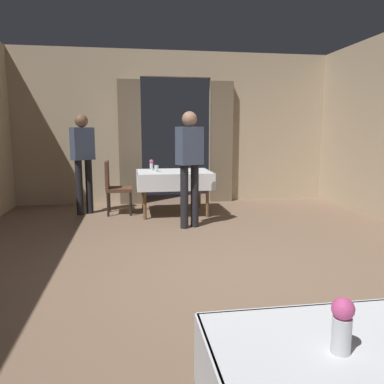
% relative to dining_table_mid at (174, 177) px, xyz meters
% --- Properties ---
extents(ground, '(10.08, 10.08, 0.00)m').
position_rel_dining_table_mid_xyz_m(ground, '(0.18, -2.99, -0.65)').
color(ground, '#7A604C').
extents(wall_back, '(6.40, 0.27, 3.00)m').
position_rel_dining_table_mid_xyz_m(wall_back, '(0.18, 1.19, 0.85)').
color(wall_back, tan).
rests_on(wall_back, ground).
extents(dining_table_mid, '(1.28, 1.02, 0.75)m').
position_rel_dining_table_mid_xyz_m(dining_table_mid, '(0.00, 0.00, 0.00)').
color(dining_table_mid, brown).
rests_on(dining_table_mid, ground).
extents(chair_mid_left, '(0.44, 0.44, 0.93)m').
position_rel_dining_table_mid_xyz_m(chair_mid_left, '(-1.03, 0.12, -0.14)').
color(chair_mid_left, black).
rests_on(chair_mid_left, ground).
extents(flower_vase_near, '(0.07, 0.07, 0.18)m').
position_rel_dining_table_mid_xyz_m(flower_vase_near, '(-0.09, -5.55, 0.19)').
color(flower_vase_near, silver).
rests_on(flower_vase_near, dining_table_near).
extents(flower_vase_mid, '(0.07, 0.07, 0.19)m').
position_rel_dining_table_mid_xyz_m(flower_vase_mid, '(-0.37, 0.22, 0.20)').
color(flower_vase_mid, silver).
rests_on(flower_vase_mid, dining_table_mid).
extents(glass_mid_b, '(0.07, 0.07, 0.09)m').
position_rel_dining_table_mid_xyz_m(glass_mid_b, '(0.40, 0.12, 0.14)').
color(glass_mid_b, silver).
rests_on(glass_mid_b, dining_table_mid).
extents(glass_mid_c, '(0.08, 0.08, 0.11)m').
position_rel_dining_table_mid_xyz_m(glass_mid_c, '(0.15, -0.28, 0.15)').
color(glass_mid_c, silver).
rests_on(glass_mid_c, dining_table_mid).
extents(glass_mid_d, '(0.07, 0.07, 0.12)m').
position_rel_dining_table_mid_xyz_m(glass_mid_d, '(-0.30, -0.08, 0.15)').
color(glass_mid_d, silver).
rests_on(glass_mid_d, dining_table_mid).
extents(person_waiter_by_doorway, '(0.42, 0.37, 1.72)m').
position_rel_dining_table_mid_xyz_m(person_waiter_by_doorway, '(-1.54, 0.21, 0.37)').
color(person_waiter_by_doorway, black).
rests_on(person_waiter_by_doorway, ground).
extents(person_diner_standing_aside, '(0.42, 0.34, 1.72)m').
position_rel_dining_table_mid_xyz_m(person_diner_standing_aside, '(0.12, -1.03, 0.37)').
color(person_diner_standing_aside, black).
rests_on(person_diner_standing_aside, ground).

